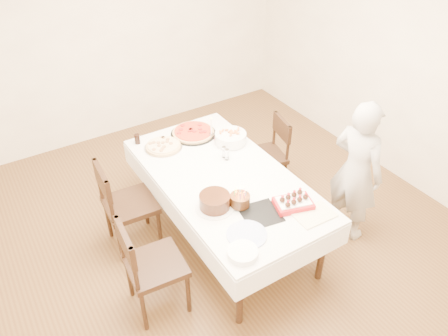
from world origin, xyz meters
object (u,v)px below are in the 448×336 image
chair_left_savory (130,204)px  taper_candle (211,127)px  chair_left_dessert (155,265)px  layer_cake (215,202)px  chair_right_savory (264,156)px  dining_table (224,207)px  pizza_pepperoni (193,132)px  birthday_cake (240,197)px  pasta_bowl (231,138)px  person (356,172)px  pizza_white (163,146)px  strawberry_box (293,203)px  cola_glass (137,139)px

chair_left_savory → taper_candle: bearing=-162.7°
chair_left_dessert → layer_cake: size_ratio=2.88×
chair_right_savory → chair_left_dessert: 1.90m
dining_table → pizza_pepperoni: (0.12, 0.81, 0.40)m
taper_candle → birthday_cake: (-0.35, -1.06, -0.03)m
dining_table → pasta_bowl: pasta_bowl is taller
chair_left_dessert → birthday_cake: (0.82, -0.00, 0.36)m
person → pizza_white: bearing=37.0°
taper_candle → strawberry_box: (0.03, -1.31, -0.09)m
layer_cake → cola_glass: bearing=97.1°
person → pasta_bowl: (-0.74, 1.05, 0.07)m
chair_left_savory → person: (1.92, -0.98, 0.25)m
chair_right_savory → pasta_bowl: (-0.43, 0.04, 0.36)m
pizza_pepperoni → cola_glass: 0.60m
pasta_bowl → cola_glass: pasta_bowl is taller
chair_right_savory → chair_left_dessert: size_ratio=0.93×
birthday_cake → taper_candle: bearing=71.8°
chair_right_savory → taper_candle: (-0.54, 0.23, 0.43)m
pasta_bowl → layer_cake: 1.02m
chair_right_savory → chair_left_dessert: (-1.71, -0.83, 0.04)m
chair_right_savory → chair_left_dessert: chair_left_dessert is taller
person → layer_cake: (-1.40, 0.27, 0.07)m
chair_right_savory → pizza_pepperoni: size_ratio=1.85×
dining_table → person: 1.31m
birthday_cake → dining_table: bearing=76.3°
dining_table → person: (1.11, -0.60, 0.37)m
layer_cake → pizza_pepperoni: bearing=69.8°
pizza_pepperoni → dining_table: bearing=-98.3°
layer_cake → strawberry_box: size_ratio=1.05×
chair_right_savory → birthday_cake: birthday_cake is taller
pasta_bowl → dining_table: bearing=-128.7°
dining_table → chair_left_dessert: 1.01m
chair_left_savory → pizza_white: size_ratio=2.54×
pizza_white → pasta_bowl: size_ratio=1.20×
pizza_pepperoni → layer_cake: bearing=-110.2°
chair_left_dessert → pizza_white: chair_left_dessert is taller
dining_table → birthday_cake: (-0.10, -0.42, 0.47)m
person → taper_candle: person is taller
person → chair_left_dessert: bearing=75.9°
taper_candle → chair_right_savory: bearing=-23.1°
chair_left_dessert → birthday_cake: bearing=-175.5°
layer_cake → birthday_cake: size_ratio=1.95×
chair_right_savory → person: person is taller
person → pizza_white: (-1.38, 1.33, 0.03)m
pizza_pepperoni → layer_cake: 1.21m
chair_left_savory → chair_left_dessert: size_ratio=1.02×
pasta_bowl → taper_candle: (-0.12, 0.19, 0.07)m
chair_left_savory → chair_right_savory: bearing=-175.5°
pizza_white → pizza_pepperoni: (0.39, 0.07, 0.00)m
dining_table → cola_glass: 1.14m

